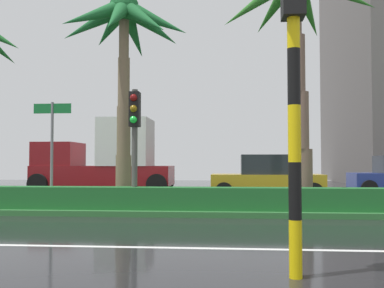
% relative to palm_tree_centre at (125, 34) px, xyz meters
% --- Properties ---
extents(ground_plane, '(90.00, 42.00, 0.10)m').
position_rel_palm_tree_centre_xyz_m(ground_plane, '(-2.19, 1.07, -5.42)').
color(ground_plane, black).
extents(median_strip, '(85.50, 4.00, 0.15)m').
position_rel_palm_tree_centre_xyz_m(median_strip, '(-2.19, 0.07, -5.30)').
color(median_strip, '#2D6B33').
rests_on(median_strip, ground_plane).
extents(median_hedge, '(76.50, 0.70, 0.60)m').
position_rel_palm_tree_centre_xyz_m(median_hedge, '(-2.19, -1.33, -4.92)').
color(median_hedge, '#1E6028').
rests_on(median_hedge, median_strip).
extents(palm_tree_centre, '(4.20, 3.98, 6.51)m').
position_rel_palm_tree_centre_xyz_m(palm_tree_centre, '(0.00, 0.00, 0.00)').
color(palm_tree_centre, '#77624A').
rests_on(palm_tree_centre, median_strip).
extents(palm_tree_centre_right, '(4.67, 4.46, 7.18)m').
position_rel_palm_tree_centre_xyz_m(palm_tree_centre_right, '(5.20, -0.33, 0.38)').
color(palm_tree_centre_right, brown).
rests_on(palm_tree_centre_right, median_strip).
extents(traffic_signal_median_right, '(0.28, 0.43, 3.28)m').
position_rel_palm_tree_centre_xyz_m(traffic_signal_median_right, '(0.60, -1.30, -2.96)').
color(traffic_signal_median_right, '#4C4C47').
rests_on(traffic_signal_median_right, median_strip).
extents(street_name_sign, '(1.10, 0.08, 3.00)m').
position_rel_palm_tree_centre_xyz_m(street_name_sign, '(-1.87, -0.98, -3.29)').
color(street_name_sign, slate).
rests_on(street_name_sign, median_strip).
extents(traffic_signal_foreground, '(0.28, 0.43, 4.26)m').
position_rel_palm_tree_centre_xyz_m(traffic_signal_foreground, '(4.01, -7.71, -2.45)').
color(traffic_signal_foreground, yellow).
rests_on(traffic_signal_foreground, ground_plane).
extents(box_truck_lead, '(6.40, 2.64, 3.46)m').
position_rel_palm_tree_centre_xyz_m(box_truck_lead, '(-2.61, 7.22, -3.83)').
color(box_truck_lead, maroon).
rests_on(box_truck_lead, ground_plane).
extents(car_in_traffic_second, '(4.30, 2.02, 1.72)m').
position_rel_palm_tree_centre_xyz_m(car_in_traffic_second, '(4.69, 4.33, -4.55)').
color(car_in_traffic_second, '#B28C1E').
rests_on(car_in_traffic_second, ground_plane).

